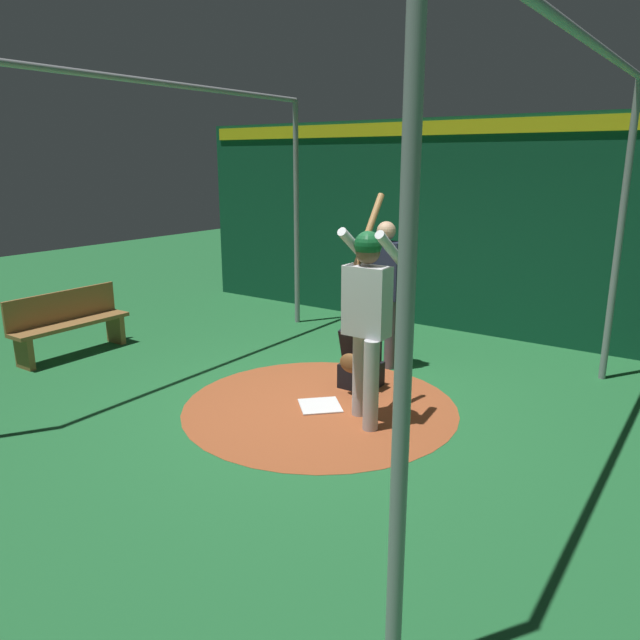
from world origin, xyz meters
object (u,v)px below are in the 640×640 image
(catcher, at_px, (360,358))
(bench, at_px, (69,322))
(batter, at_px, (367,308))
(umpire, at_px, (385,286))
(home_plate, at_px, (320,406))

(catcher, xyz_separation_m, bench, (1.14, -3.82, 0.08))
(batter, relative_size, umpire, 1.22)
(home_plate, distance_m, batter, 1.30)
(home_plate, distance_m, bench, 3.82)
(home_plate, bearing_deg, umpire, -176.61)
(batter, xyz_separation_m, bench, (0.39, -4.35, -0.73))
(home_plate, bearing_deg, catcher, 175.55)
(catcher, relative_size, umpire, 0.51)
(catcher, bearing_deg, bench, -73.37)
(batter, bearing_deg, umpire, -156.84)
(bench, bearing_deg, catcher, 106.63)
(catcher, bearing_deg, batter, 34.76)
(batter, xyz_separation_m, umpire, (-1.56, -0.67, -0.14))
(home_plate, distance_m, umpire, 1.83)
(batter, xyz_separation_m, catcher, (-0.75, -0.52, -0.81))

